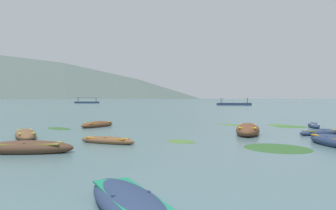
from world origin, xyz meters
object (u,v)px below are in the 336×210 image
rowboat_5 (248,130)px  rowboat_9 (314,125)px  rowboat_2 (131,204)px  rowboat_4 (107,141)px  ferry_1 (234,104)px  rowboat_7 (97,125)px  rowboat_3 (27,148)px  ferry_0 (87,102)px  rowboat_12 (320,132)px  rowboat_0 (335,141)px  rowboat_10 (25,135)px

rowboat_5 → rowboat_9: bearing=43.8°
rowboat_2 → rowboat_4: rowboat_2 is taller
ferry_1 → rowboat_7: bearing=-104.2°
rowboat_2 → rowboat_3: 9.08m
rowboat_5 → ferry_0: 130.99m
rowboat_9 → rowboat_5: bearing=-136.2°
rowboat_12 → rowboat_0: bearing=-102.3°
rowboat_4 → rowboat_0: bearing=-0.7°
rowboat_0 → rowboat_12: (1.09, 4.99, -0.05)m
rowboat_9 → rowboat_10: rowboat_10 is taller
rowboat_2 → ferry_1: size_ratio=0.40×
rowboat_12 → ferry_0: 132.57m
rowboat_7 → rowboat_9: 16.71m
rowboat_2 → rowboat_12: bearing=59.3°
rowboat_3 → rowboat_7: (-0.54, 12.98, -0.02)m
rowboat_4 → rowboat_10: bearing=158.0°
rowboat_0 → rowboat_5: size_ratio=0.91×
rowboat_4 → rowboat_10: (-5.17, 2.09, 0.05)m
rowboat_9 → rowboat_0: bearing=-104.0°
rowboat_9 → ferry_1: (3.87, 80.37, 0.30)m
ferry_0 → rowboat_4: bearing=-73.1°
ferry_0 → rowboat_3: bearing=-74.5°
rowboat_2 → rowboat_7: size_ratio=1.20×
rowboat_7 → ferry_0: 122.84m
rowboat_0 → ferry_0: size_ratio=0.42×
rowboat_0 → ferry_0: 136.80m
rowboat_4 → ferry_0: (-38.77, 127.31, 0.31)m
rowboat_3 → rowboat_12: 16.66m
rowboat_7 → rowboat_10: 7.95m
rowboat_0 → rowboat_3: 13.84m
rowboat_4 → rowboat_7: bearing=107.6°
rowboat_0 → rowboat_9: size_ratio=1.32×
rowboat_4 → rowboat_9: 17.19m
rowboat_10 → rowboat_7: bearing=74.8°
rowboat_10 → ferry_1: bearing=75.7°
rowboat_2 → rowboat_10: (-8.12, 12.52, 0.02)m
rowboat_3 → rowboat_5: size_ratio=0.84×
rowboat_2 → rowboat_9: rowboat_2 is taller
rowboat_4 → rowboat_2: bearing=-74.2°
rowboat_7 → rowboat_12: bearing=-18.0°
rowboat_3 → rowboat_5: (10.22, 8.03, 0.06)m
rowboat_10 → rowboat_12: rowboat_10 is taller
rowboat_5 → rowboat_12: rowboat_5 is taller
ferry_0 → ferry_1: 66.99m
rowboat_0 → rowboat_10: size_ratio=0.96×
rowboat_7 → rowboat_10: size_ratio=0.83×
rowboat_12 → ferry_0: ferry_0 is taller
rowboat_2 → rowboat_10: rowboat_10 is taller
rowboat_0 → rowboat_9: rowboat_0 is taller
rowboat_12 → ferry_1: 86.21m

